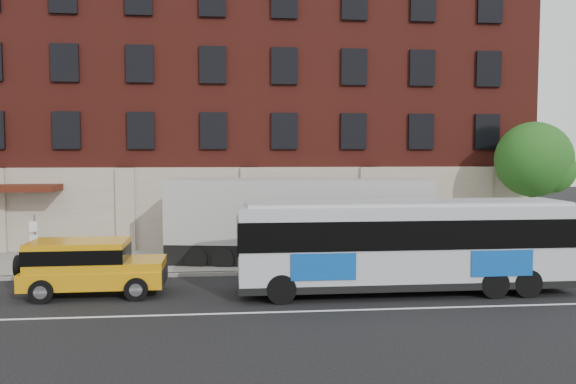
{
  "coord_description": "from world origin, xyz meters",
  "views": [
    {
      "loc": [
        -0.94,
        -16.93,
        4.93
      ],
      "look_at": [
        1.29,
        5.5,
        3.35
      ],
      "focal_mm": 36.17,
      "sensor_mm": 36.0,
      "label": 1
    }
  ],
  "objects": [
    {
      "name": "kerb",
      "position": [
        0.0,
        6.0,
        0.07
      ],
      "size": [
        60.0,
        0.25,
        0.15
      ],
      "primitive_type": "cube",
      "color": "gray",
      "rests_on": "ground"
    },
    {
      "name": "street_tree",
      "position": [
        13.54,
        9.48,
        4.41
      ],
      "size": [
        3.6,
        3.6,
        6.2
      ],
      "color": "#36291B",
      "rests_on": "sidewalk"
    },
    {
      "name": "sign_pole",
      "position": [
        -8.5,
        6.15,
        1.45
      ],
      "size": [
        0.3,
        0.2,
        2.5
      ],
      "color": "slate",
      "rests_on": "ground"
    },
    {
      "name": "shipping_container",
      "position": [
        1.96,
        7.6,
        1.85
      ],
      "size": [
        11.43,
        4.19,
        3.74
      ],
      "color": "black",
      "rests_on": "ground"
    },
    {
      "name": "lane_line",
      "position": [
        0.0,
        0.5,
        0.01
      ],
      "size": [
        60.0,
        0.12,
        0.01
      ],
      "primitive_type": "cube",
      "color": "silver",
      "rests_on": "ground"
    },
    {
      "name": "yellow_suv",
      "position": [
        -5.81,
        3.27,
        1.09
      ],
      "size": [
        4.98,
        2.25,
        1.9
      ],
      "color": "orange",
      "rests_on": "ground"
    },
    {
      "name": "building",
      "position": [
        -0.01,
        16.92,
        7.58
      ],
      "size": [
        30.0,
        12.1,
        15.0
      ],
      "color": "#591C15",
      "rests_on": "sidewalk"
    },
    {
      "name": "sidewalk",
      "position": [
        0.0,
        9.0,
        0.07
      ],
      "size": [
        60.0,
        6.0,
        0.15
      ],
      "primitive_type": "cube",
      "color": "gray",
      "rests_on": "ground"
    },
    {
      "name": "city_bus",
      "position": [
        5.15,
        2.58,
        1.77
      ],
      "size": [
        11.73,
        2.54,
        3.21
      ],
      "color": "#B5BAC0",
      "rests_on": "ground"
    },
    {
      "name": "ground",
      "position": [
        0.0,
        0.0,
        0.0
      ],
      "size": [
        120.0,
        120.0,
        0.0
      ],
      "primitive_type": "plane",
      "color": "black",
      "rests_on": "ground"
    }
  ]
}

